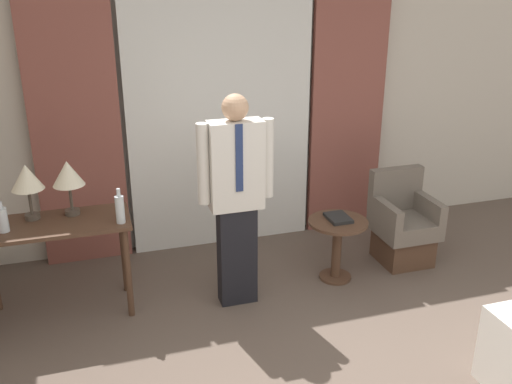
% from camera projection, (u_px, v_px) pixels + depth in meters
% --- Properties ---
extents(wall_back, '(10.00, 0.06, 2.70)m').
position_uv_depth(wall_back, '(217.00, 108.00, 5.46)').
color(wall_back, beige).
rests_on(wall_back, ground_plane).
extents(curtain_sheer_center, '(1.77, 0.06, 2.58)m').
position_uv_depth(curtain_sheer_center, '(221.00, 117.00, 5.37)').
color(curtain_sheer_center, white).
rests_on(curtain_sheer_center, ground_plane).
extents(curtain_drape_left, '(0.78, 0.06, 2.58)m').
position_uv_depth(curtain_drape_left, '(76.00, 127.00, 5.01)').
color(curtain_drape_left, brown).
rests_on(curtain_drape_left, ground_plane).
extents(curtain_drape_right, '(0.78, 0.06, 2.58)m').
position_uv_depth(curtain_drape_right, '(347.00, 108.00, 5.73)').
color(curtain_drape_right, brown).
rests_on(curtain_drape_right, ground_plane).
extents(desk, '(1.14, 0.52, 0.79)m').
position_uv_depth(desk, '(55.00, 238.00, 4.37)').
color(desk, '#4C3323').
rests_on(desk, ground_plane).
extents(table_lamp_left, '(0.24, 0.24, 0.44)m').
position_uv_depth(table_lamp_left, '(27.00, 179.00, 4.27)').
color(table_lamp_left, '#4C4238').
rests_on(table_lamp_left, desk).
extents(table_lamp_right, '(0.24, 0.24, 0.44)m').
position_uv_depth(table_lamp_right, '(68.00, 175.00, 4.35)').
color(table_lamp_right, '#4C4238').
rests_on(table_lamp_right, desk).
extents(bottle_near_edge, '(0.07, 0.07, 0.28)m').
position_uv_depth(bottle_near_edge, '(120.00, 209.00, 4.28)').
color(bottle_near_edge, silver).
rests_on(bottle_near_edge, desk).
extents(bottle_by_lamp, '(0.08, 0.08, 0.23)m').
position_uv_depth(bottle_by_lamp, '(2.00, 219.00, 4.14)').
color(bottle_by_lamp, silver).
rests_on(bottle_by_lamp, desk).
extents(person, '(0.60, 0.21, 1.74)m').
position_uv_depth(person, '(236.00, 194.00, 4.43)').
color(person, black).
rests_on(person, ground_plane).
extents(armchair, '(0.52, 0.53, 0.86)m').
position_uv_depth(armchair, '(403.00, 227.00, 5.33)').
color(armchair, '#4C3323').
rests_on(armchair, ground_plane).
extents(side_table, '(0.52, 0.52, 0.56)m').
position_uv_depth(side_table, '(337.00, 240.00, 4.98)').
color(side_table, '#4C3323').
rests_on(side_table, ground_plane).
extents(book, '(0.18, 0.25, 0.03)m').
position_uv_depth(book, '(338.00, 218.00, 4.94)').
color(book, black).
rests_on(book, side_table).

